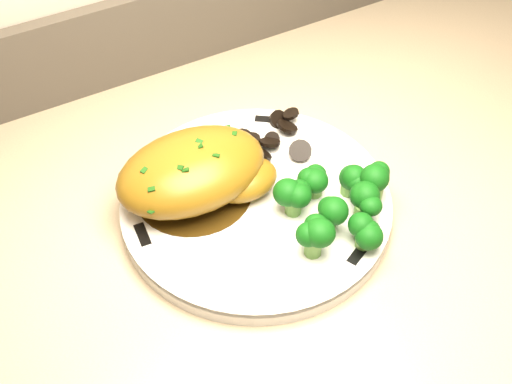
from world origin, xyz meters
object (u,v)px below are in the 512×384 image
counter (306,379)px  plate (256,204)px  chicken_breast (198,172)px  broccoli_florets (338,204)px

counter → plate: (-0.09, 0.02, 0.49)m
counter → chicken_breast: size_ratio=12.85×
counter → broccoli_florets: size_ratio=17.82×
plate → chicken_breast: chicken_breast is taller
chicken_breast → counter: bearing=-22.0°
counter → plate: 0.50m
chicken_breast → broccoli_florets: (0.11, -0.11, -0.01)m
plate → broccoli_florets: broccoli_florets is taller
broccoli_florets → plate: bearing=132.1°
plate → broccoli_florets: 0.10m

